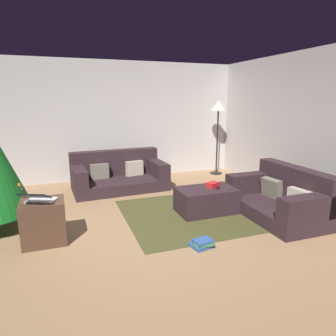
{
  "coord_description": "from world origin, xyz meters",
  "views": [
    {
      "loc": [
        -0.9,
        -3.63,
        1.79
      ],
      "look_at": [
        0.61,
        0.57,
        0.75
      ],
      "focal_mm": 31.99,
      "sensor_mm": 36.0,
      "label": 1
    }
  ],
  "objects_px": {
    "couch_left": "(118,175)",
    "tv_remote": "(218,187)",
    "gift_box": "(213,185)",
    "laptop": "(39,199)",
    "corner_lamp": "(218,111)",
    "ottoman": "(206,200)",
    "side_table": "(44,222)",
    "couch_right": "(283,198)",
    "book_stack": "(202,243)"
  },
  "relations": [
    {
      "from": "couch_left",
      "to": "tv_remote",
      "type": "bearing_deg",
      "value": 121.15
    },
    {
      "from": "couch_left",
      "to": "gift_box",
      "type": "relative_size",
      "value": 9.7
    },
    {
      "from": "couch_left",
      "to": "tv_remote",
      "type": "distance_m",
      "value": 2.24
    },
    {
      "from": "laptop",
      "to": "corner_lamp",
      "type": "xyz_separation_m",
      "value": [
        3.82,
        2.51,
        0.9
      ]
    },
    {
      "from": "ottoman",
      "to": "gift_box",
      "type": "xyz_separation_m",
      "value": [
        0.13,
        0.03,
        0.24
      ]
    },
    {
      "from": "couch_left",
      "to": "side_table",
      "type": "height_order",
      "value": "couch_left"
    },
    {
      "from": "gift_box",
      "to": "tv_remote",
      "type": "height_order",
      "value": "gift_box"
    },
    {
      "from": "couch_left",
      "to": "couch_right",
      "type": "xyz_separation_m",
      "value": [
        2.12,
        -2.35,
        0.01
      ]
    },
    {
      "from": "book_stack",
      "to": "couch_left",
      "type": "bearing_deg",
      "value": 99.85
    },
    {
      "from": "side_table",
      "to": "corner_lamp",
      "type": "xyz_separation_m",
      "value": [
        3.79,
        2.45,
        1.22
      ]
    },
    {
      "from": "couch_left",
      "to": "tv_remote",
      "type": "xyz_separation_m",
      "value": [
        1.26,
        -1.85,
        0.13
      ]
    },
    {
      "from": "ottoman",
      "to": "gift_box",
      "type": "distance_m",
      "value": 0.27
    },
    {
      "from": "couch_right",
      "to": "side_table",
      "type": "height_order",
      "value": "couch_right"
    },
    {
      "from": "book_stack",
      "to": "laptop",
      "type": "bearing_deg",
      "value": 158.09
    },
    {
      "from": "tv_remote",
      "to": "corner_lamp",
      "type": "distance_m",
      "value": 2.77
    },
    {
      "from": "tv_remote",
      "to": "laptop",
      "type": "distance_m",
      "value": 2.63
    },
    {
      "from": "couch_left",
      "to": "ottoman",
      "type": "height_order",
      "value": "couch_left"
    },
    {
      "from": "gift_box",
      "to": "side_table",
      "type": "height_order",
      "value": "side_table"
    },
    {
      "from": "couch_left",
      "to": "gift_box",
      "type": "bearing_deg",
      "value": 121.08
    },
    {
      "from": "gift_box",
      "to": "couch_right",
      "type": "bearing_deg",
      "value": -32.22
    },
    {
      "from": "side_table",
      "to": "laptop",
      "type": "xyz_separation_m",
      "value": [
        -0.02,
        -0.06,
        0.33
      ]
    },
    {
      "from": "tv_remote",
      "to": "corner_lamp",
      "type": "relative_size",
      "value": 0.09
    },
    {
      "from": "ottoman",
      "to": "corner_lamp",
      "type": "height_order",
      "value": "corner_lamp"
    },
    {
      "from": "book_stack",
      "to": "corner_lamp",
      "type": "relative_size",
      "value": 0.17
    },
    {
      "from": "couch_right",
      "to": "gift_box",
      "type": "relative_size",
      "value": 8.1
    },
    {
      "from": "side_table",
      "to": "book_stack",
      "type": "height_order",
      "value": "side_table"
    },
    {
      "from": "couch_right",
      "to": "corner_lamp",
      "type": "relative_size",
      "value": 0.89
    },
    {
      "from": "side_table",
      "to": "corner_lamp",
      "type": "distance_m",
      "value": 4.68
    },
    {
      "from": "ottoman",
      "to": "side_table",
      "type": "distance_m",
      "value": 2.42
    },
    {
      "from": "ottoman",
      "to": "tv_remote",
      "type": "bearing_deg",
      "value": -11.94
    },
    {
      "from": "gift_box",
      "to": "corner_lamp",
      "type": "distance_m",
      "value": 2.73
    },
    {
      "from": "couch_right",
      "to": "book_stack",
      "type": "relative_size",
      "value": 5.27
    },
    {
      "from": "couch_left",
      "to": "book_stack",
      "type": "distance_m",
      "value": 2.91
    },
    {
      "from": "side_table",
      "to": "book_stack",
      "type": "xyz_separation_m",
      "value": [
        1.82,
        -0.8,
        -0.23
      ]
    },
    {
      "from": "book_stack",
      "to": "corner_lamp",
      "type": "xyz_separation_m",
      "value": [
        1.97,
        3.25,
        1.45
      ]
    },
    {
      "from": "couch_right",
      "to": "tv_remote",
      "type": "xyz_separation_m",
      "value": [
        -0.86,
        0.5,
        0.12
      ]
    },
    {
      "from": "gift_box",
      "to": "book_stack",
      "type": "relative_size",
      "value": 0.65
    },
    {
      "from": "ottoman",
      "to": "tv_remote",
      "type": "relative_size",
      "value": 5.79
    },
    {
      "from": "gift_box",
      "to": "book_stack",
      "type": "height_order",
      "value": "gift_box"
    },
    {
      "from": "gift_box",
      "to": "tv_remote",
      "type": "distance_m",
      "value": 0.09
    },
    {
      "from": "couch_right",
      "to": "ottoman",
      "type": "xyz_separation_m",
      "value": [
        -1.04,
        0.54,
        -0.09
      ]
    },
    {
      "from": "laptop",
      "to": "couch_right",
      "type": "bearing_deg",
      "value": -3.9
    },
    {
      "from": "laptop",
      "to": "tv_remote",
      "type": "bearing_deg",
      "value": 5.86
    },
    {
      "from": "couch_right",
      "to": "gift_box",
      "type": "xyz_separation_m",
      "value": [
        -0.91,
        0.57,
        0.15
      ]
    },
    {
      "from": "couch_right",
      "to": "side_table",
      "type": "relative_size",
      "value": 2.83
    },
    {
      "from": "couch_right",
      "to": "side_table",
      "type": "xyz_separation_m",
      "value": [
        -3.44,
        0.29,
        -0.01
      ]
    },
    {
      "from": "gift_box",
      "to": "laptop",
      "type": "height_order",
      "value": "laptop"
    },
    {
      "from": "couch_left",
      "to": "tv_remote",
      "type": "relative_size",
      "value": 11.66
    },
    {
      "from": "gift_box",
      "to": "side_table",
      "type": "xyz_separation_m",
      "value": [
        -2.53,
        -0.28,
        -0.16
      ]
    },
    {
      "from": "ottoman",
      "to": "book_stack",
      "type": "xyz_separation_m",
      "value": [
        -0.58,
        -1.05,
        -0.15
      ]
    }
  ]
}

